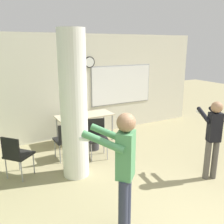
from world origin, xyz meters
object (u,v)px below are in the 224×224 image
bottle_on_table (80,111)px  person_playing_side (213,134)px  chair_table_left (66,138)px  person_playing_front (123,167)px  folding_table (85,117)px  chair_table_front (97,135)px  chair_near_pillar (16,153)px

bottle_on_table → person_playing_side: size_ratio=0.19×
chair_table_left → person_playing_front: person_playing_front is taller
folding_table → chair_table_left: size_ratio=1.71×
folding_table → chair_table_left: chair_table_left is taller
chair_table_left → person_playing_front: (-0.06, -2.58, 0.50)m
person_playing_front → person_playing_side: bearing=12.5°
person_playing_front → chair_table_front: bearing=72.7°
bottle_on_table → chair_near_pillar: size_ratio=0.33×
chair_table_left → chair_table_front: bearing=-13.2°
bottle_on_table → chair_table_front: (-0.00, -1.07, -0.34)m
bottle_on_table → chair_table_front: bottle_on_table is taller
bottle_on_table → person_playing_side: bearing=-63.4°
chair_near_pillar → chair_table_left: size_ratio=1.00×
chair_table_left → chair_near_pillar: bearing=-163.3°
chair_table_left → folding_table: bearing=45.8°
person_playing_side → person_playing_front: 2.31m
chair_near_pillar → bottle_on_table: bearing=34.8°
bottle_on_table → chair_near_pillar: bearing=-145.2°
person_playing_side → folding_table: bearing=115.7°
person_playing_side → bottle_on_table: bearing=116.6°
chair_near_pillar → chair_table_left: 1.13m
folding_table → chair_near_pillar: 2.21m
chair_table_front → person_playing_side: bearing=-51.9°
folding_table → chair_table_front: 1.00m
chair_near_pillar → person_playing_side: person_playing_side is taller
bottle_on_table → chair_table_front: bearing=-90.1°
folding_table → person_playing_front: (-0.86, -3.40, 0.34)m
chair_table_left → person_playing_side: size_ratio=0.57×
bottle_on_table → chair_table_left: 1.19m
chair_near_pillar → person_playing_front: bearing=-65.6°
chair_table_left → person_playing_front: bearing=-91.4°
person_playing_side → person_playing_front: person_playing_front is taller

